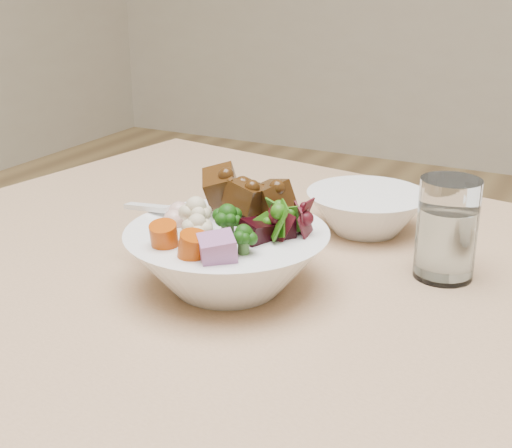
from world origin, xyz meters
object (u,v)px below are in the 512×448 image
(water_glass, at_px, (446,233))
(side_bowl, at_px, (366,212))
(food_bowl, at_px, (229,255))
(dining_table, at_px, (480,427))

(water_glass, xyz_separation_m, side_bowl, (-0.11, 0.09, -0.02))
(food_bowl, relative_size, side_bowl, 1.40)
(food_bowl, distance_m, water_glass, 0.22)
(dining_table, bearing_deg, food_bowl, -175.20)
(food_bowl, bearing_deg, water_glass, 33.88)
(water_glass, distance_m, side_bowl, 0.15)
(dining_table, bearing_deg, water_glass, 126.40)
(food_bowl, height_order, water_glass, food_bowl)
(food_bowl, relative_size, water_glass, 1.93)
(dining_table, xyz_separation_m, water_glass, (-0.07, 0.14, 0.12))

